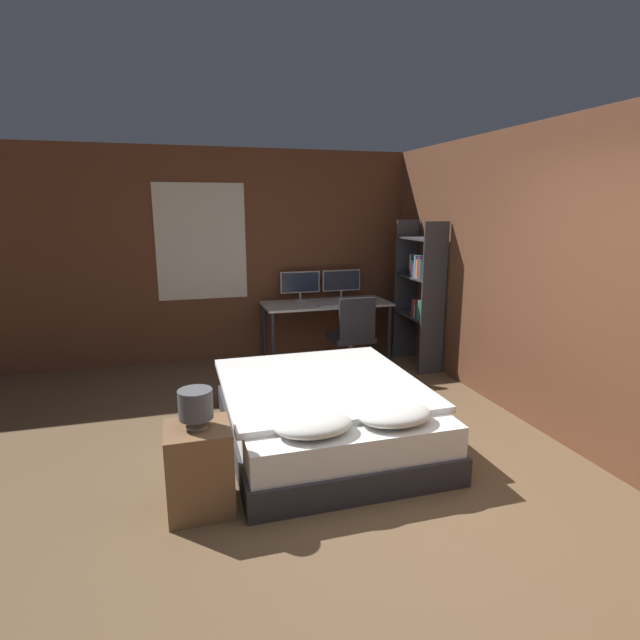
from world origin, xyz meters
name	(u,v)px	position (x,y,z in m)	size (l,w,h in m)	color
ground_plane	(403,519)	(0.00, 0.00, 0.00)	(20.00, 20.00, 0.00)	brown
wall_back	(276,255)	(-0.02, 3.95, 1.35)	(12.00, 0.08, 2.70)	brown
wall_side_right	(509,273)	(1.79, 1.50, 1.35)	(0.06, 12.00, 2.70)	brown
bed	(324,413)	(-0.17, 1.21, 0.26)	(1.65, 2.04, 0.58)	#2D2D33
nightstand	(199,469)	(-1.24, 0.49, 0.29)	(0.42, 0.41, 0.59)	brown
bedside_lamp	(196,405)	(-1.24, 0.49, 0.74)	(0.22, 0.22, 0.25)	gray
desk	(326,308)	(0.56, 3.53, 0.68)	(1.65, 0.70, 0.76)	beige
monitor_left	(300,284)	(0.27, 3.77, 0.98)	(0.53, 0.16, 0.39)	#B7B7BC
monitor_right	(341,282)	(0.85, 3.77, 0.98)	(0.53, 0.16, 0.39)	#B7B7BC
keyboard	(332,305)	(0.56, 3.28, 0.76)	(0.35, 0.13, 0.02)	#B7B7BC
computer_mouse	(352,303)	(0.83, 3.28, 0.77)	(0.07, 0.05, 0.04)	#B7B7BC
office_chair	(352,342)	(0.67, 2.81, 0.39)	(0.52, 0.52, 0.96)	black
bookshelf	(422,288)	(1.59, 2.86, 1.01)	(0.31, 0.76, 1.82)	#333338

